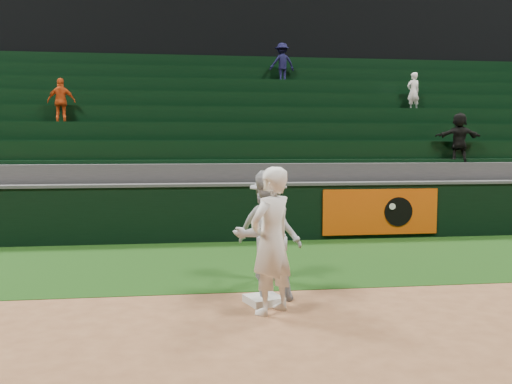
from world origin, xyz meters
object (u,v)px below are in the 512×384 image
Objects in this scene: first_base at (264,300)px; baserunner at (264,236)px; first_baseman at (271,241)px; base_coach at (269,226)px.

first_base is 0.25× the size of baserunner.
baserunner is (-0.00, 0.56, -0.04)m from first_baseman.
first_base is 0.96m from first_baseman.
first_baseman is 1.04× the size of baserunner.
base_coach is (0.25, 1.74, -0.08)m from first_baseman.
first_base is at bearing 66.43° from baserunner.
baserunner is 1.21m from base_coach.
base_coach reaches higher than first_base.
base_coach is (0.27, 1.32, 0.77)m from first_base.
first_baseman reaches higher than base_coach.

